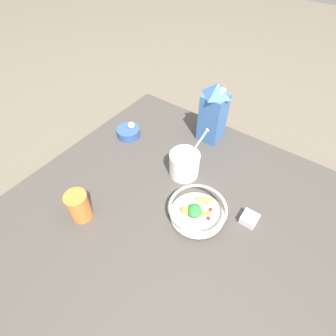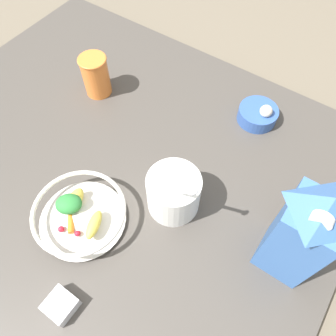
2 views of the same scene
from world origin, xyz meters
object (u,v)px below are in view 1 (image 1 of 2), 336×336
Objects in this scene: yogurt_tub at (184,163)px; spice_jar at (249,219)px; garlic_bowl at (129,132)px; drinking_cup at (79,206)px; milk_carton at (214,113)px; fruit_bowl at (197,210)px.

spice_jar is (-0.05, -0.31, -0.04)m from yogurt_tub.
yogurt_tub is at bearing -97.69° from garlic_bowl.
garlic_bowl is at bearing 20.64° from drinking_cup.
spice_jar is 0.66m from garlic_bowl.
yogurt_tub is 0.34m from garlic_bowl.
milk_carton is at bearing -56.10° from garlic_bowl.
milk_carton is at bearing 47.06° from spice_jar.
yogurt_tub is (-0.26, -0.03, -0.08)m from milk_carton.
milk_carton reaches higher than spice_jar.
fruit_bowl is 0.18m from spice_jar.
fruit_bowl reaches higher than garlic_bowl.
fruit_bowl is 3.70× the size of spice_jar.
fruit_bowl is at bearing -111.13° from garlic_bowl.
garlic_bowl is (0.05, 0.34, -0.04)m from yogurt_tub.
milk_carton is 0.27m from yogurt_tub.
yogurt_tub is at bearing 80.04° from spice_jar.
drinking_cup reaches higher than garlic_bowl.
yogurt_tub is 3.81× the size of spice_jar.
yogurt_tub reaches higher than fruit_bowl.
fruit_bowl is 0.74× the size of milk_carton.
drinking_cup is at bearing 154.77° from yogurt_tub.
milk_carton reaches higher than drinking_cup.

